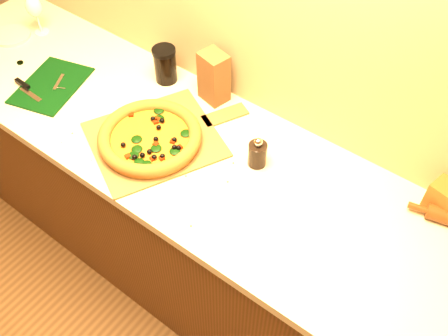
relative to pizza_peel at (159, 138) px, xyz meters
The scene contains 11 objects.
cabinet 0.52m from the pizza_peel, 10.85° to the left, with size 2.80×0.65×0.86m, color #482C0F.
countertop 0.21m from the pizza_peel, 10.85° to the left, with size 2.84×0.68×0.04m, color beige.
pizza_peel is the anchor object (origin of this frame).
pizza 0.05m from the pizza_peel, 102.52° to the right, with size 0.37×0.37×0.05m.
cutting_board 0.55m from the pizza_peel, behind, with size 0.30×0.36×0.02m.
bottle_cap 0.77m from the pizza_peel, behind, with size 0.03×0.03×0.01m, color black.
pepper_grinder 0.38m from the pizza_peel, 18.37° to the left, with size 0.07×0.07×0.12m.
wine_glass 0.90m from the pizza_peel, 168.34° to the left, with size 0.07×0.07×0.18m.
paper_bag 0.32m from the pizza_peel, 85.38° to the left, with size 0.10×0.08×0.21m, color brown.
dark_jar 0.34m from the pizza_peel, 126.53° to the left, with size 0.09×0.09×0.15m.
side_plate 0.95m from the pizza_peel, behind, with size 0.16×0.16×0.01m, color beige.
Camera 1 is at (0.75, 0.52, 2.23)m, focal length 40.00 mm.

